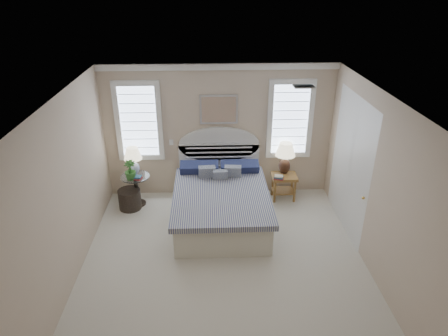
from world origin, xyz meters
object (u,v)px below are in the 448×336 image
bed (221,201)px  floor_pot (130,199)px  lamp_left (133,158)px  lamp_right (285,155)px  side_table_left (136,187)px  nightstand_right (284,182)px

bed → floor_pot: size_ratio=5.23×
lamp_left → lamp_right: lamp_left is taller
lamp_left → floor_pot: bearing=-113.1°
side_table_left → floor_pot: (-0.12, -0.14, -0.19)m
lamp_right → side_table_left: bearing=-175.4°
side_table_left → floor_pot: side_table_left is taller
side_table_left → lamp_right: size_ratio=0.97×
bed → nightstand_right: size_ratio=4.29×
bed → nightstand_right: 1.47m
nightstand_right → lamp_left: lamp_left is taller
nightstand_right → lamp_left: 3.03m
floor_pot → lamp_right: bearing=7.1°
floor_pot → lamp_left: bearing=66.9°
nightstand_right → floor_pot: bearing=-175.5°
nightstand_right → floor_pot: 3.09m
lamp_right → nightstand_right: bearing=-97.0°
nightstand_right → lamp_right: lamp_right is taller
side_table_left → floor_pot: bearing=-130.2°
bed → side_table_left: size_ratio=3.61×
side_table_left → lamp_left: 0.60m
floor_pot → bed: bearing=-14.2°
bed → lamp_left: (-1.67, 0.69, 0.59)m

